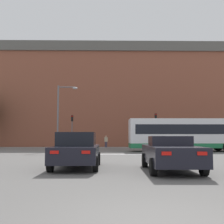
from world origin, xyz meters
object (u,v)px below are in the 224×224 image
at_px(pedestrian_waiting, 106,141).
at_px(car_roadster_right, 170,153).
at_px(bus_crossing_lead, 187,134).
at_px(car_saloon_left, 77,150).
at_px(traffic_light_far_left, 72,126).
at_px(street_lamp_junction, 62,110).
at_px(traffic_light_far_right, 156,125).

bearing_deg(pedestrian_waiting, car_roadster_right, 106.33).
bearing_deg(car_roadster_right, bus_crossing_lead, 73.24).
distance_m(car_saloon_left, bus_crossing_lead, 16.80).
bearing_deg(traffic_light_far_left, car_roadster_right, -73.76).
bearing_deg(street_lamp_junction, car_roadster_right, -66.38).
bearing_deg(car_saloon_left, traffic_light_far_right, 71.93).
height_order(car_roadster_right, traffic_light_far_right, traffic_light_far_right).
xyz_separation_m(traffic_light_far_left, pedestrian_waiting, (4.36, 0.90, -1.90)).
relative_size(traffic_light_far_left, street_lamp_junction, 0.64).
relative_size(car_saloon_left, car_roadster_right, 0.95).
height_order(traffic_light_far_right, street_lamp_junction, street_lamp_junction).
relative_size(car_roadster_right, traffic_light_far_left, 1.12).
distance_m(car_saloon_left, pedestrian_waiting, 24.24).
relative_size(bus_crossing_lead, street_lamp_junction, 1.69).
bearing_deg(car_roadster_right, street_lamp_junction, 115.10).
distance_m(street_lamp_junction, pedestrian_waiting, 10.47).
relative_size(car_roadster_right, bus_crossing_lead, 0.42).
distance_m(bus_crossing_lead, street_lamp_junction, 12.49).
height_order(car_saloon_left, traffic_light_far_left, traffic_light_far_left).
bearing_deg(car_saloon_left, bus_crossing_lead, 57.73).
bearing_deg(traffic_light_far_right, pedestrian_waiting, 168.15).
bearing_deg(car_saloon_left, car_roadster_right, -16.09).
bearing_deg(car_roadster_right, pedestrian_waiting, 97.71).
xyz_separation_m(car_roadster_right, bus_crossing_lead, (5.05, 15.31, 0.94)).
height_order(traffic_light_far_left, street_lamp_junction, street_lamp_junction).
xyz_separation_m(traffic_light_far_right, pedestrian_waiting, (-6.35, 1.33, -2.01)).
bearing_deg(traffic_light_far_left, bus_crossing_lead, -36.92).
xyz_separation_m(bus_crossing_lead, traffic_light_far_right, (-1.46, 8.72, 1.26)).
bearing_deg(traffic_light_far_left, traffic_light_far_right, -2.30).
xyz_separation_m(car_roadster_right, traffic_light_far_left, (-7.12, 24.45, 2.08)).
xyz_separation_m(car_saloon_left, bus_crossing_lead, (8.99, 14.16, 0.86)).
bearing_deg(bus_crossing_lead, street_lamp_junction, -95.04).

